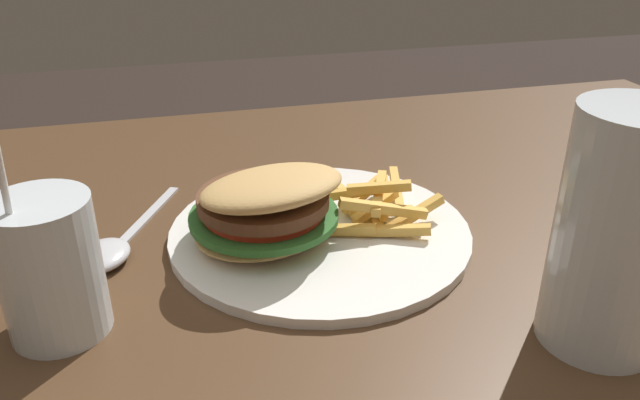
{
  "coord_description": "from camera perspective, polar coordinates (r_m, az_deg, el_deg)",
  "views": [
    {
      "loc": [
        0.21,
        0.28,
        1.06
      ],
      "look_at": [
        0.08,
        -0.25,
        0.79
      ],
      "focal_mm": 35.0,
      "sensor_mm": 36.0,
      "label": 1
    }
  ],
  "objects": [
    {
      "name": "spoon",
      "position": [
        0.62,
        -18.98,
        -4.53
      ],
      "size": [
        0.11,
        0.18,
        0.02
      ],
      "rotation": [
        0.0,
        0.0,
        1.11
      ],
      "color": "silver",
      "rests_on": "dining_table"
    },
    {
      "name": "meal_plate_near",
      "position": [
        0.6,
        -2.37,
        -1.59
      ],
      "size": [
        0.3,
        0.3,
        0.09
      ],
      "color": "white",
      "rests_on": "dining_table"
    },
    {
      "name": "beer_glass",
      "position": [
        0.5,
        25.5,
        -3.34
      ],
      "size": [
        0.09,
        0.09,
        0.19
      ],
      "color": "silver",
      "rests_on": "dining_table"
    },
    {
      "name": "juice_glass",
      "position": [
        0.52,
        -23.4,
        -6.05
      ],
      "size": [
        0.08,
        0.08,
        0.18
      ],
      "color": "silver",
      "rests_on": "dining_table"
    }
  ]
}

